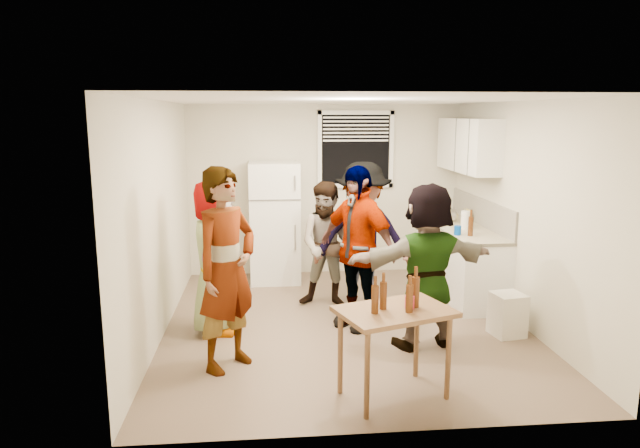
{
  "coord_description": "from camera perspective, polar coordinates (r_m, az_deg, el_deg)",
  "views": [
    {
      "loc": [
        -0.86,
        -6.1,
        2.35
      ],
      "look_at": [
        -0.27,
        0.12,
        1.15
      ],
      "focal_mm": 32.0,
      "sensor_mm": 36.0,
      "label": 1
    }
  ],
  "objects": [
    {
      "name": "picture_frame",
      "position": [
        8.15,
        14.63,
        0.86
      ],
      "size": [
        0.02,
        0.2,
        0.17
      ],
      "primitive_type": "cube",
      "color": "#D8BF50",
      "rests_on": "countertop"
    },
    {
      "name": "guest_stripe",
      "position": [
        5.65,
        -9.02,
        -13.84
      ],
      "size": [
        1.88,
        1.78,
        0.45
      ],
      "primitive_type": "imported",
      "rotation": [
        0.0,
        0.0,
        0.84
      ],
      "color": "#141933",
      "rests_on": "ground"
    },
    {
      "name": "refrigerator",
      "position": [
        8.12,
        -4.54,
        0.19
      ],
      "size": [
        0.7,
        0.7,
        1.7
      ],
      "primitive_type": "cube",
      "color": "white",
      "rests_on": "ground"
    },
    {
      "name": "window",
      "position": [
        8.42,
        3.58,
        7.45
      ],
      "size": [
        1.12,
        0.1,
        1.06
      ],
      "primitive_type": null,
      "color": "white",
      "rests_on": "room"
    },
    {
      "name": "trash_bin",
      "position": [
        6.53,
        18.25,
        -8.44
      ],
      "size": [
        0.36,
        0.36,
        0.46
      ],
      "primitive_type": "cube",
      "rotation": [
        0.0,
        0.0,
        0.17
      ],
      "color": "silver",
      "rests_on": "ground"
    },
    {
      "name": "red_cup",
      "position": [
        4.83,
        8.93,
        -8.32
      ],
      "size": [
        0.08,
        0.08,
        0.11
      ],
      "primitive_type": "cylinder",
      "color": "#C11F3E",
      "rests_on": "serving_table"
    },
    {
      "name": "blue_cup",
      "position": [
        7.18,
        13.58,
        -1.07
      ],
      "size": [
        0.09,
        0.09,
        0.11
      ],
      "primitive_type": "cylinder",
      "color": "#033FAC",
      "rests_on": "countertop"
    },
    {
      "name": "paper_towel",
      "position": [
        7.58,
        14.27,
        -0.48
      ],
      "size": [
        0.11,
        0.11,
        0.24
      ],
      "primitive_type": "cylinder",
      "color": "white",
      "rests_on": "countertop"
    },
    {
      "name": "upper_cabinets",
      "position": [
        7.93,
        14.57,
        7.64
      ],
      "size": [
        0.34,
        1.6,
        0.7
      ],
      "primitive_type": "cube",
      "color": "white",
      "rests_on": "room"
    },
    {
      "name": "guest_back_left",
      "position": [
        7.21,
        0.87,
        -8.15
      ],
      "size": [
        1.13,
        1.7,
        0.59
      ],
      "primitive_type": "imported",
      "rotation": [
        0.0,
        0.0,
        -0.26
      ],
      "color": "brown",
      "rests_on": "ground"
    },
    {
      "name": "guest_grey",
      "position": [
        6.52,
        -10.17,
        -10.42
      ],
      "size": [
        1.8,
        1.1,
        0.54
      ],
      "primitive_type": "imported",
      "rotation": [
        0.0,
        0.0,
        1.4
      ],
      "color": "gray",
      "rests_on": "ground"
    },
    {
      "name": "room",
      "position": [
        6.59,
        2.48,
        -10.02
      ],
      "size": [
        4.0,
        4.5,
        2.5
      ],
      "primitive_type": null,
      "color": "beige",
      "rests_on": "ground"
    },
    {
      "name": "beer_bottle_table",
      "position": [
        4.88,
        9.47,
        -8.17
      ],
      "size": [
        0.07,
        0.07,
        0.26
      ],
      "primitive_type": "cylinder",
      "color": "#47230C",
      "rests_on": "serving_table"
    },
    {
      "name": "guest_back_right",
      "position": [
        7.13,
        4.17,
        -8.4
      ],
      "size": [
        1.43,
        1.96,
        0.67
      ],
      "primitive_type": "imported",
      "rotation": [
        0.0,
        0.0,
        -0.16
      ],
      "color": "#39383D",
      "rests_on": "ground"
    },
    {
      "name": "guest_orange",
      "position": [
        6.14,
        10.34,
        -11.81
      ],
      "size": [
        1.86,
        1.95,
        0.5
      ],
      "primitive_type": "imported",
      "rotation": [
        0.0,
        0.0,
        3.32
      ],
      "color": "#EB9353",
      "rests_on": "ground"
    },
    {
      "name": "serving_table",
      "position": [
        5.1,
        7.28,
        -16.64
      ],
      "size": [
        1.06,
        0.87,
        0.77
      ],
      "primitive_type": null,
      "rotation": [
        0.0,
        0.0,
        0.33
      ],
      "color": "brown",
      "rests_on": "ground"
    },
    {
      "name": "countertop",
      "position": [
        7.82,
        13.8,
        -0.27
      ],
      "size": [
        0.64,
        2.22,
        0.04
      ],
      "primitive_type": "cube",
      "color": "#BDB396",
      "rests_on": "counter_lower"
    },
    {
      "name": "counter_lower",
      "position": [
        7.92,
        13.65,
        -3.47
      ],
      "size": [
        0.6,
        2.2,
        0.86
      ],
      "primitive_type": "cube",
      "color": "white",
      "rests_on": "ground"
    },
    {
      "name": "beer_bottle_counter",
      "position": [
        7.17,
        14.78,
        -1.15
      ],
      "size": [
        0.06,
        0.06,
        0.24
      ],
      "primitive_type": "cylinder",
      "color": "#47230C",
      "rests_on": "countertop"
    },
    {
      "name": "guest_black",
      "position": [
        6.56,
        3.61,
        -10.11
      ],
      "size": [
        2.09,
        1.96,
        0.44
      ],
      "primitive_type": "imported",
      "rotation": [
        0.0,
        0.0,
        -0.9
      ],
      "color": "black",
      "rests_on": "ground"
    },
    {
      "name": "wine_bottle",
      "position": [
        8.73,
        12.07,
        1.08
      ],
      "size": [
        0.07,
        0.07,
        0.27
      ],
      "primitive_type": "cylinder",
      "color": "black",
      "rests_on": "countertop"
    },
    {
      "name": "backsplash",
      "position": [
        7.89,
        15.82,
        1.2
      ],
      "size": [
        0.03,
        2.2,
        0.36
      ],
      "primitive_type": "cube",
      "color": "beige",
      "rests_on": "countertop"
    },
    {
      "name": "kettle",
      "position": [
        8.05,
        12.86,
        0.22
      ],
      "size": [
        0.28,
        0.25,
        0.21
      ],
      "primitive_type": null,
      "rotation": [
        0.0,
        0.0,
        -0.17
      ],
      "color": "silver",
      "rests_on": "countertop"
    }
  ]
}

